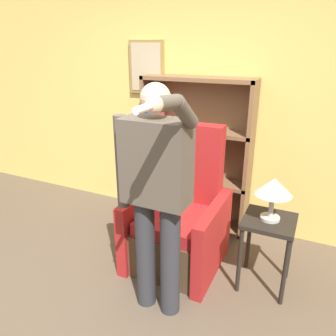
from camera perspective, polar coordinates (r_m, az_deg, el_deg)
ground_plane at (r=2.75m, az=-15.66°, el=-25.85°), size 14.00×14.00×0.00m
wall_back at (r=3.69m, az=3.09°, el=11.98°), size 8.00×0.11×2.80m
bookcase at (r=3.65m, az=3.50°, el=2.16°), size 1.20×0.28×1.66m
armchair at (r=3.12m, az=2.06°, el=-9.47°), size 0.80×0.83×1.29m
person_standing at (r=2.28m, az=-2.16°, el=-4.01°), size 0.61×0.78×1.74m
side_table at (r=2.86m, az=17.02°, el=-10.72°), size 0.41×0.41×0.64m
table_lamp at (r=2.68m, az=17.91°, el=-3.40°), size 0.29×0.29×0.36m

